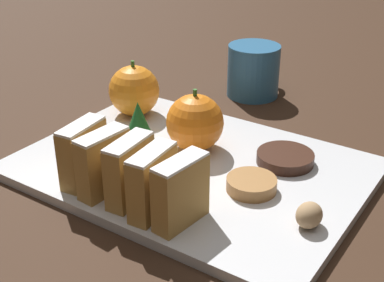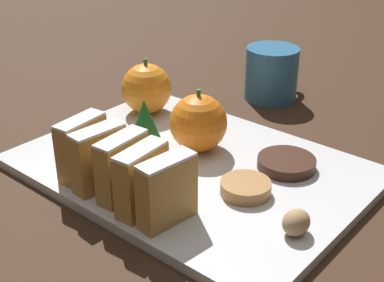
{
  "view_description": "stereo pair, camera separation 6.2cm",
  "coord_description": "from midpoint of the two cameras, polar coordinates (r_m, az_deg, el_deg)",
  "views": [
    {
      "loc": [
        -0.46,
        -0.31,
        0.32
      ],
      "look_at": [
        0.0,
        0.0,
        0.04
      ],
      "focal_mm": 50.0,
      "sensor_mm": 36.0,
      "label": 1
    },
    {
      "loc": [
        -0.42,
        -0.36,
        0.32
      ],
      "look_at": [
        0.0,
        0.0,
        0.04
      ],
      "focal_mm": 50.0,
      "sensor_mm": 36.0,
      "label": 2
    }
  ],
  "objects": [
    {
      "name": "stollen_slice_third",
      "position": [
        0.56,
        -9.85,
        -3.25
      ],
      "size": [
        0.06,
        0.03,
        0.07
      ],
      "color": "#B28442",
      "rests_on": "serving_platter"
    },
    {
      "name": "stollen_slice_second",
      "position": [
        0.54,
        -7.58,
        -4.5
      ],
      "size": [
        0.06,
        0.03,
        0.07
      ],
      "color": "#B28442",
      "rests_on": "serving_platter"
    },
    {
      "name": "ground_plane",
      "position": [
        0.64,
        -2.78,
        -3.41
      ],
      "size": [
        6.0,
        6.0,
        0.0
      ],
      "primitive_type": "plane",
      "color": "#382316"
    },
    {
      "name": "serving_platter",
      "position": [
        0.64,
        -2.79,
        -2.95
      ],
      "size": [
        0.29,
        0.4,
        0.01
      ],
      "color": "silver",
      "rests_on": "ground_plane"
    },
    {
      "name": "evergreen_sprig",
      "position": [
        0.68,
        -8.33,
        1.97
      ],
      "size": [
        0.04,
        0.04,
        0.05
      ],
      "color": "#195623",
      "rests_on": "serving_platter"
    },
    {
      "name": "stollen_slice_fifth",
      "position": [
        0.6,
        -14.45,
        -1.36
      ],
      "size": [
        0.06,
        0.03,
        0.07
      ],
      "color": "#B28442",
      "rests_on": "serving_platter"
    },
    {
      "name": "coffee_mug",
      "position": [
        0.86,
        4.54,
        7.48
      ],
      "size": [
        0.11,
        0.08,
        0.08
      ],
      "color": "#2D6693",
      "rests_on": "ground_plane"
    },
    {
      "name": "orange_far",
      "position": [
        0.76,
        -8.55,
        5.29
      ],
      "size": [
        0.07,
        0.07,
        0.08
      ],
      "color": "orange",
      "rests_on": "serving_platter"
    },
    {
      "name": "chocolate_cookie",
      "position": [
        0.64,
        7.19,
        -1.89
      ],
      "size": [
        0.07,
        0.07,
        0.01
      ],
      "color": "#381E14",
      "rests_on": "serving_platter"
    },
    {
      "name": "stollen_slice_fourth",
      "position": [
        0.58,
        -12.49,
        -2.41
      ],
      "size": [
        0.06,
        0.03,
        0.07
      ],
      "color": "#B28442",
      "rests_on": "serving_platter"
    },
    {
      "name": "gingerbread_cookie",
      "position": [
        0.58,
        3.33,
        -4.73
      ],
      "size": [
        0.06,
        0.06,
        0.01
      ],
      "color": "#A3703D",
      "rests_on": "serving_platter"
    },
    {
      "name": "orange_near",
      "position": [
        0.65,
        -2.41,
        1.9
      ],
      "size": [
        0.07,
        0.07,
        0.08
      ],
      "color": "orange",
      "rests_on": "serving_platter"
    },
    {
      "name": "walnut",
      "position": [
        0.53,
        9.1,
        -7.92
      ],
      "size": [
        0.03,
        0.03,
        0.03
      ],
      "color": "tan",
      "rests_on": "serving_platter"
    },
    {
      "name": "stollen_slice_front",
      "position": [
        0.52,
        -4.68,
        -5.56
      ],
      "size": [
        0.06,
        0.03,
        0.07
      ],
      "color": "#B28442",
      "rests_on": "serving_platter"
    }
  ]
}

